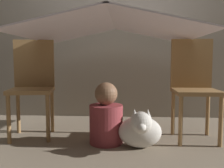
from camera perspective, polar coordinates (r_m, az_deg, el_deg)
name	(u,v)px	position (r m, az deg, el deg)	size (l,w,h in m)	color
ground_plane	(111,143)	(2.27, -0.20, -13.36)	(8.80, 8.80, 0.00)	gray
wall_back	(116,20)	(3.28, 1.02, 14.50)	(7.00, 0.05, 2.50)	gray
chair_left	(33,83)	(2.53, -17.67, 0.24)	(0.45, 0.45, 0.93)	olive
chair_right	(194,84)	(2.44, 18.19, 0.06)	(0.39, 0.39, 0.93)	olive
sheet_canopy	(112,28)	(2.30, 0.00, 12.62)	(1.52, 1.32, 0.17)	silver
person_front	(106,118)	(2.21, -1.35, -7.69)	(0.29, 0.29, 0.54)	maroon
dog	(140,130)	(2.10, 6.46, -10.35)	(0.36, 0.36, 0.35)	silver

